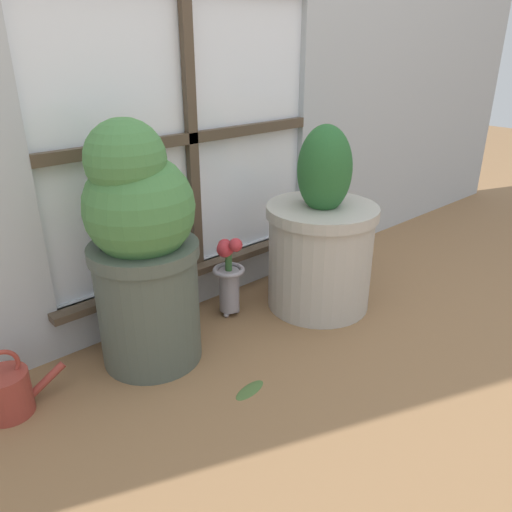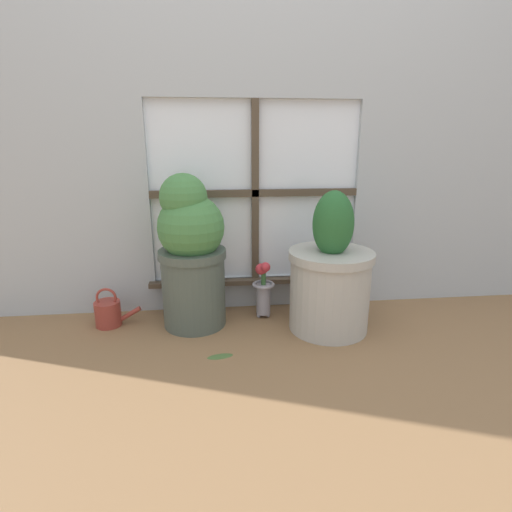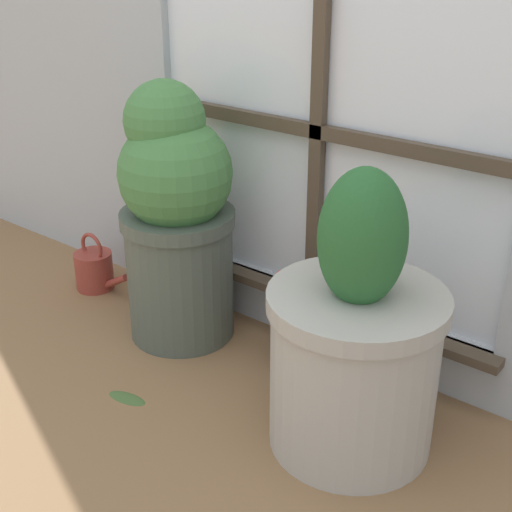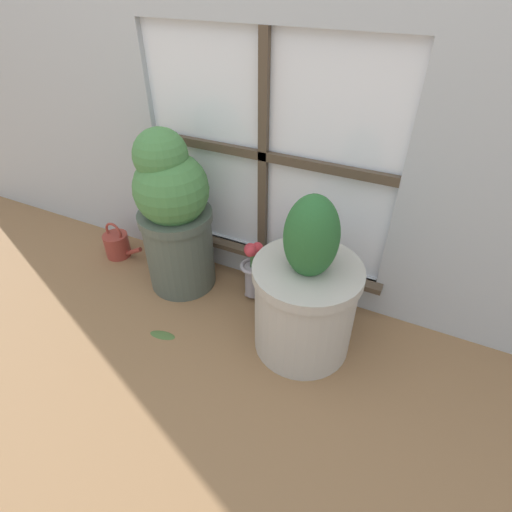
% 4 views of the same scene
% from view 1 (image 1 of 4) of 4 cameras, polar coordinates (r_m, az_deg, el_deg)
% --- Properties ---
extents(ground_plane, '(10.00, 10.00, 0.00)m').
position_cam_1_polar(ground_plane, '(1.55, 6.90, -13.02)').
color(ground_plane, olive).
extents(potted_plant_left, '(0.32, 0.32, 0.74)m').
position_cam_1_polar(potted_plant_left, '(1.46, -12.89, 0.90)').
color(potted_plant_left, '#4C564C').
rests_on(potted_plant_left, ground_plane).
extents(potted_plant_right, '(0.39, 0.39, 0.66)m').
position_cam_1_polar(potted_plant_right, '(1.80, 7.41, 1.83)').
color(potted_plant_right, '#B7B2A8').
rests_on(potted_plant_right, ground_plane).
extents(flower_vase, '(0.11, 0.11, 0.30)m').
position_cam_1_polar(flower_vase, '(1.75, -3.14, -2.05)').
color(flower_vase, '#99939E').
rests_on(flower_vase, ground_plane).
extents(watering_can, '(0.22, 0.12, 0.19)m').
position_cam_1_polar(watering_can, '(1.50, -26.52, -13.73)').
color(watering_can, '#99382D').
rests_on(watering_can, ground_plane).
extents(fallen_leaf, '(0.12, 0.06, 0.01)m').
position_cam_1_polar(fallen_leaf, '(1.46, -0.72, -14.97)').
color(fallen_leaf, '#476633').
rests_on(fallen_leaf, ground_plane).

